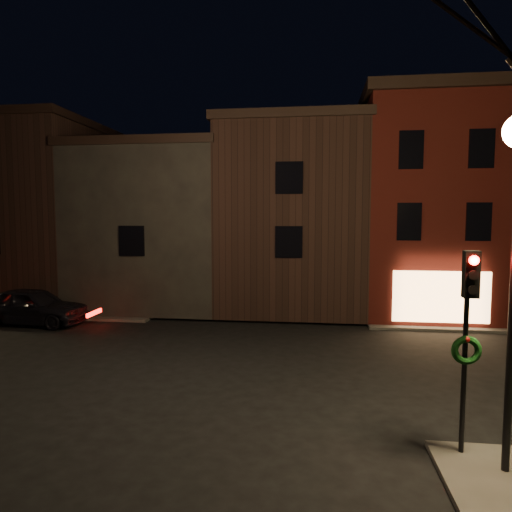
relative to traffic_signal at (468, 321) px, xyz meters
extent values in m
plane|color=black|center=(-5.60, 5.51, -2.81)|extent=(120.00, 120.00, 0.00)
cube|color=#2D2B28|center=(-25.60, 25.51, -2.75)|extent=(30.00, 30.00, 0.12)
cube|color=#4D120D|center=(2.40, 15.01, 2.31)|extent=(6.00, 8.00, 10.00)
cube|color=black|center=(2.40, 15.01, 7.56)|extent=(6.50, 8.50, 0.50)
cube|color=#EBAC6A|center=(2.40, 10.96, -1.39)|extent=(4.00, 0.12, 2.20)
cube|color=black|center=(-4.10, 16.01, 1.81)|extent=(7.00, 10.00, 9.00)
cube|color=black|center=(-4.10, 16.01, 6.51)|extent=(7.30, 10.30, 0.40)
cube|color=black|center=(-11.35, 16.01, 1.31)|extent=(7.50, 10.00, 8.00)
cube|color=black|center=(-11.35, 16.01, 5.51)|extent=(7.80, 10.30, 0.40)
cube|color=black|center=(-18.60, 16.01, 2.06)|extent=(7.00, 10.00, 9.50)
cube|color=black|center=(-18.60, 16.01, 7.01)|extent=(7.30, 10.30, 0.40)
cylinder|color=black|center=(0.00, 0.11, -0.69)|extent=(0.10, 0.10, 4.00)
cube|color=black|center=(0.00, -0.07, 0.91)|extent=(0.28, 0.22, 0.90)
cylinder|color=#FF0C07|center=(0.00, -0.19, 1.19)|extent=(0.18, 0.06, 0.18)
cylinder|color=black|center=(0.00, -0.19, 0.91)|extent=(0.18, 0.06, 0.18)
cylinder|color=black|center=(0.00, -0.19, 0.63)|extent=(0.18, 0.06, 0.18)
torus|color=#0C380F|center=(0.00, 0.02, -0.59)|extent=(0.58, 0.14, 0.58)
sphere|color=#990C0C|center=(0.00, 0.00, -0.37)|extent=(0.12, 0.12, 0.12)
imported|color=black|center=(-15.50, 9.59, -1.97)|extent=(5.00, 2.23, 1.67)
camera|label=1|loc=(-2.94, -9.11, 1.99)|focal=32.00mm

